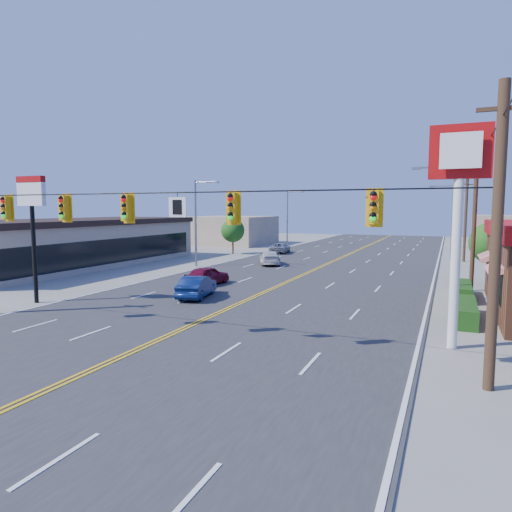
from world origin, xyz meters
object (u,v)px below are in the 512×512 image
at_px(kfc_pylon, 459,191).
at_px(car_white, 270,258).
at_px(car_silver, 280,248).
at_px(car_blue, 197,287).
at_px(signal_span, 149,222).
at_px(car_magenta, 207,276).
at_px(pizza_hut_sign, 32,212).

relative_size(kfc_pylon, car_white, 1.87).
relative_size(kfc_pylon, car_silver, 1.93).
xyz_separation_m(car_blue, car_white, (-1.81, 16.83, -0.00)).
relative_size(kfc_pylon, car_blue, 2.12).
xyz_separation_m(signal_span, car_silver, (-7.88, 36.66, -4.27)).
distance_m(kfc_pylon, car_magenta, 18.94).
bearing_deg(car_blue, car_silver, -92.99).
xyz_separation_m(kfc_pylon, pizza_hut_sign, (-22.00, 0.00, -0.86)).
bearing_deg(signal_span, pizza_hut_sign, 159.81).
distance_m(car_magenta, car_white, 12.62).
bearing_deg(car_magenta, pizza_hut_sign, 61.35).
height_order(pizza_hut_sign, car_blue, pizza_hut_sign).
relative_size(car_magenta, car_white, 0.86).
bearing_deg(car_white, kfc_pylon, 102.65).
distance_m(signal_span, kfc_pylon, 11.87).
xyz_separation_m(signal_span, car_white, (-4.86, 25.58, -4.23)).
bearing_deg(car_white, car_magenta, 66.93).
distance_m(signal_span, car_white, 26.37).
bearing_deg(car_magenta, car_blue, 117.27).
relative_size(kfc_pylon, car_magenta, 2.17).
height_order(car_blue, car_white, car_blue).
xyz_separation_m(pizza_hut_sign, car_white, (6.02, 21.58, -4.52)).
bearing_deg(kfc_pylon, signal_span, -160.22).
bearing_deg(signal_span, car_magenta, 109.87).
bearing_deg(signal_span, car_silver, 102.13).
bearing_deg(car_blue, signal_span, 96.37).
height_order(kfc_pylon, car_magenta, kfc_pylon).
xyz_separation_m(car_magenta, car_silver, (-3.20, 23.70, -0.06)).
height_order(kfc_pylon, car_white, kfc_pylon).
distance_m(kfc_pylon, car_white, 27.38).
relative_size(pizza_hut_sign, car_magenta, 1.75).
relative_size(pizza_hut_sign, car_blue, 1.71).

